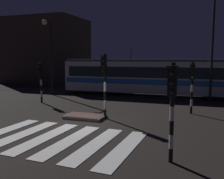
# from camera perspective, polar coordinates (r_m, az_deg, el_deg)

# --- Properties ---
(ground_plane) EXTENTS (120.00, 120.00, 0.00)m
(ground_plane) POSITION_cam_1_polar(r_m,az_deg,el_deg) (12.86, -6.99, -8.06)
(ground_plane) COLOR black
(rail_near) EXTENTS (80.00, 0.12, 0.03)m
(rail_near) POSITION_cam_1_polar(r_m,az_deg,el_deg) (22.40, 4.64, -1.48)
(rail_near) COLOR #59595E
(rail_near) RESTS_ON ground
(rail_far) EXTENTS (80.00, 0.12, 0.03)m
(rail_far) POSITION_cam_1_polar(r_m,az_deg,el_deg) (23.78, 5.50, -0.99)
(rail_far) COLOR #59595E
(rail_far) RESTS_ON ground
(crosswalk_zebra) EXTENTS (6.84, 4.72, 0.02)m
(crosswalk_zebra) POSITION_cam_1_polar(r_m,az_deg,el_deg) (10.95, -12.29, -10.84)
(crosswalk_zebra) COLOR silver
(crosswalk_zebra) RESTS_ON ground
(traffic_island) EXTENTS (2.19, 1.29, 0.18)m
(traffic_island) POSITION_cam_1_polar(r_m,az_deg,el_deg) (14.36, -6.08, -6.08)
(traffic_island) COLOR slate
(traffic_island) RESTS_ON ground
(traffic_light_corner_far_right) EXTENTS (0.36, 0.42, 3.11)m
(traffic_light_corner_far_right) POSITION_cam_1_polar(r_m,az_deg,el_deg) (15.75, 17.63, 2.03)
(traffic_light_corner_far_right) COLOR black
(traffic_light_corner_far_right) RESTS_ON ground
(traffic_light_corner_near_right) EXTENTS (0.36, 0.42, 3.21)m
(traffic_light_corner_near_right) POSITION_cam_1_polar(r_m,az_deg,el_deg) (8.08, 13.39, -1.87)
(traffic_light_corner_near_right) COLOR black
(traffic_light_corner_near_right) RESTS_ON ground
(traffic_light_median_centre) EXTENTS (0.36, 0.42, 3.57)m
(traffic_light_median_centre) POSITION_cam_1_polar(r_m,az_deg,el_deg) (13.85, -1.74, 2.98)
(traffic_light_median_centre) COLOR black
(traffic_light_median_centre) RESTS_ON ground
(traffic_light_corner_far_left) EXTENTS (0.36, 0.42, 3.08)m
(traffic_light_corner_far_left) POSITION_cam_1_polar(r_m,az_deg,el_deg) (19.56, -15.89, 2.95)
(traffic_light_corner_far_left) COLOR black
(traffic_light_corner_far_left) RESTS_ON ground
(street_lamp_trackside_right) EXTENTS (0.44, 1.21, 7.88)m
(street_lamp_trackside_right) POSITION_cam_1_polar(r_m,az_deg,el_deg) (20.22, 21.80, 11.09)
(street_lamp_trackside_right) COLOR black
(street_lamp_trackside_right) RESTS_ON ground
(street_lamp_trackside_left) EXTENTS (0.44, 1.21, 6.63)m
(street_lamp_trackside_left) POSITION_cam_1_polar(r_m,az_deg,el_deg) (23.49, -13.94, 9.09)
(street_lamp_trackside_left) COLOR black
(street_lamp_trackside_left) RESTS_ON ground
(tram) EXTENTS (17.32, 2.58, 4.15)m
(tram) POSITION_cam_1_polar(r_m,az_deg,el_deg) (22.48, 10.58, 2.90)
(tram) COLOR silver
(tram) RESTS_ON ground
(building_backdrop) EXTENTS (10.14, 8.00, 8.69)m
(building_backdrop) POSITION_cam_1_polar(r_m,az_deg,el_deg) (36.91, -14.57, 8.43)
(building_backdrop) COLOR #382D28
(building_backdrop) RESTS_ON ground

